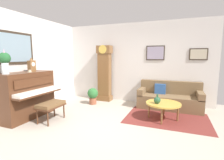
{
  "coord_description": "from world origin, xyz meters",
  "views": [
    {
      "loc": [
        1.47,
        -3.5,
        1.62
      ],
      "look_at": [
        -0.31,
        1.04,
        0.94
      ],
      "focal_mm": 26.83,
      "sensor_mm": 36.0,
      "label": 1
    }
  ],
  "objects_px": {
    "couch": "(169,98)",
    "flower_vase": "(5,61)",
    "piano_bench": "(51,105)",
    "coffee_table": "(163,104)",
    "potted_plant": "(93,95)",
    "grandfather_clock": "(105,75)",
    "teacup": "(30,71)",
    "green_jug": "(157,100)",
    "mantel_clock": "(32,65)",
    "piano": "(27,95)"
  },
  "relations": [
    {
      "from": "couch",
      "to": "flower_vase",
      "type": "height_order",
      "value": "flower_vase"
    },
    {
      "from": "piano_bench",
      "to": "coffee_table",
      "type": "height_order",
      "value": "piano_bench"
    },
    {
      "from": "flower_vase",
      "to": "potted_plant",
      "type": "bearing_deg",
      "value": 65.73
    },
    {
      "from": "piano_bench",
      "to": "couch",
      "type": "relative_size",
      "value": 0.37
    },
    {
      "from": "coffee_table",
      "to": "potted_plant",
      "type": "height_order",
      "value": "potted_plant"
    },
    {
      "from": "grandfather_clock",
      "to": "flower_vase",
      "type": "relative_size",
      "value": 3.5
    },
    {
      "from": "teacup",
      "to": "green_jug",
      "type": "height_order",
      "value": "teacup"
    },
    {
      "from": "mantel_clock",
      "to": "teacup",
      "type": "distance_m",
      "value": 0.25
    },
    {
      "from": "coffee_table",
      "to": "piano_bench",
      "type": "bearing_deg",
      "value": -156.59
    },
    {
      "from": "couch",
      "to": "teacup",
      "type": "distance_m",
      "value": 4.16
    },
    {
      "from": "green_jug",
      "to": "potted_plant",
      "type": "bearing_deg",
      "value": 161.88
    },
    {
      "from": "piano_bench",
      "to": "green_jug",
      "type": "height_order",
      "value": "green_jug"
    },
    {
      "from": "piano_bench",
      "to": "grandfather_clock",
      "type": "bearing_deg",
      "value": 79.58
    },
    {
      "from": "grandfather_clock",
      "to": "coffee_table",
      "type": "height_order",
      "value": "grandfather_clock"
    },
    {
      "from": "flower_vase",
      "to": "green_jug",
      "type": "xyz_separation_m",
      "value": [
        3.26,
        1.57,
        -1.0
      ]
    },
    {
      "from": "piano_bench",
      "to": "grandfather_clock",
      "type": "height_order",
      "value": "grandfather_clock"
    },
    {
      "from": "flower_vase",
      "to": "potted_plant",
      "type": "relative_size",
      "value": 1.04
    },
    {
      "from": "coffee_table",
      "to": "mantel_clock",
      "type": "relative_size",
      "value": 2.32
    },
    {
      "from": "piano_bench",
      "to": "mantel_clock",
      "type": "relative_size",
      "value": 1.84
    },
    {
      "from": "piano_bench",
      "to": "flower_vase",
      "type": "bearing_deg",
      "value": -144.32
    },
    {
      "from": "coffee_table",
      "to": "teacup",
      "type": "xyz_separation_m",
      "value": [
        -3.3,
        -1.11,
        0.83
      ]
    },
    {
      "from": "piano",
      "to": "piano_bench",
      "type": "height_order",
      "value": "piano"
    },
    {
      "from": "piano_bench",
      "to": "flower_vase",
      "type": "height_order",
      "value": "flower_vase"
    },
    {
      "from": "couch",
      "to": "coffee_table",
      "type": "bearing_deg",
      "value": -95.09
    },
    {
      "from": "mantel_clock",
      "to": "flower_vase",
      "type": "relative_size",
      "value": 0.66
    },
    {
      "from": "piano",
      "to": "coffee_table",
      "type": "relative_size",
      "value": 1.64
    },
    {
      "from": "green_jug",
      "to": "flower_vase",
      "type": "bearing_deg",
      "value": -154.32
    },
    {
      "from": "grandfather_clock",
      "to": "mantel_clock",
      "type": "height_order",
      "value": "grandfather_clock"
    },
    {
      "from": "piano_bench",
      "to": "grandfather_clock",
      "type": "distance_m",
      "value": 2.47
    },
    {
      "from": "piano",
      "to": "coffee_table",
      "type": "distance_m",
      "value": 3.6
    },
    {
      "from": "piano",
      "to": "piano_bench",
      "type": "distance_m",
      "value": 0.8
    },
    {
      "from": "grandfather_clock",
      "to": "coffee_table",
      "type": "relative_size",
      "value": 2.31
    },
    {
      "from": "coffee_table",
      "to": "green_jug",
      "type": "height_order",
      "value": "green_jug"
    },
    {
      "from": "mantel_clock",
      "to": "flower_vase",
      "type": "bearing_deg",
      "value": -90.04
    },
    {
      "from": "piano",
      "to": "potted_plant",
      "type": "height_order",
      "value": "piano"
    },
    {
      "from": "piano",
      "to": "potted_plant",
      "type": "xyz_separation_m",
      "value": [
        1.04,
        1.75,
        -0.29
      ]
    },
    {
      "from": "piano_bench",
      "to": "flower_vase",
      "type": "distance_m",
      "value": 1.47
    },
    {
      "from": "piano_bench",
      "to": "mantel_clock",
      "type": "height_order",
      "value": "mantel_clock"
    },
    {
      "from": "mantel_clock",
      "to": "teacup",
      "type": "relative_size",
      "value": 3.28
    },
    {
      "from": "green_jug",
      "to": "piano_bench",
      "type": "bearing_deg",
      "value": -157.83
    },
    {
      "from": "grandfather_clock",
      "to": "green_jug",
      "type": "relative_size",
      "value": 8.46
    },
    {
      "from": "couch",
      "to": "green_jug",
      "type": "xyz_separation_m",
      "value": [
        -0.24,
        -1.23,
        0.22
      ]
    },
    {
      "from": "couch",
      "to": "mantel_clock",
      "type": "height_order",
      "value": "mantel_clock"
    },
    {
      "from": "piano_bench",
      "to": "grandfather_clock",
      "type": "xyz_separation_m",
      "value": [
        0.44,
        2.37,
        0.56
      ]
    },
    {
      "from": "mantel_clock",
      "to": "potted_plant",
      "type": "bearing_deg",
      "value": 56.14
    },
    {
      "from": "green_jug",
      "to": "mantel_clock",
      "type": "bearing_deg",
      "value": -165.98
    },
    {
      "from": "couch",
      "to": "potted_plant",
      "type": "height_order",
      "value": "couch"
    },
    {
      "from": "flower_vase",
      "to": "potted_plant",
      "type": "distance_m",
      "value": 2.8
    },
    {
      "from": "green_jug",
      "to": "piano",
      "type": "bearing_deg",
      "value": -162.58
    },
    {
      "from": "grandfather_clock",
      "to": "coffee_table",
      "type": "xyz_separation_m",
      "value": [
        2.2,
        -1.23,
        -0.55
      ]
    }
  ]
}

